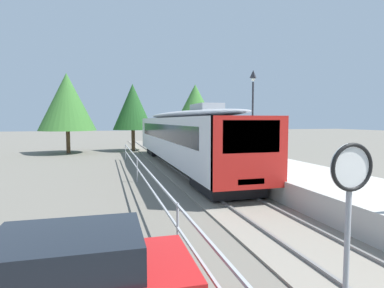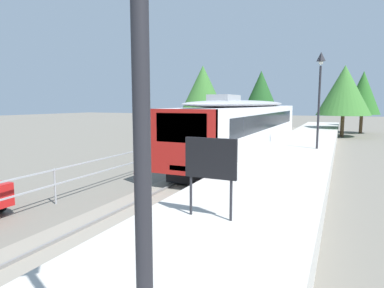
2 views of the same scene
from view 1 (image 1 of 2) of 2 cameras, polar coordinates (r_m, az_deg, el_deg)
ground_plane at (r=17.06m, az=-9.20°, el=-6.13°), size 160.00×160.00×0.00m
track_rails at (r=17.63m, az=0.58°, el=-5.62°), size 3.20×60.00×0.14m
commuter_train at (r=20.17m, az=-1.68°, el=1.67°), size 2.82×19.84×3.74m
station_platform at (r=18.72m, az=10.20°, el=-3.82°), size 3.90×60.00×0.90m
platform_lamp_mid_platform at (r=20.58m, az=10.98°, el=8.54°), size 0.34×0.34×5.35m
speed_limit_sign at (r=4.43m, az=26.74°, el=-8.58°), size 0.61×0.10×2.81m
carpark_fence at (r=7.19m, az=-2.62°, el=-13.25°), size 0.06×36.06×1.25m
parked_hatchback_red at (r=5.11m, az=-23.75°, el=-22.64°), size 4.03×1.83×1.53m
tree_behind_carpark at (r=42.93m, az=1.20°, el=6.38°), size 3.84×3.84×7.08m
tree_behind_station_far at (r=31.47m, az=-21.71°, el=7.09°), size 5.17×5.17×7.43m
tree_distant_left at (r=32.14m, az=-10.68°, el=6.61°), size 3.96×3.96×6.70m
tree_distant_centre at (r=37.51m, az=0.58°, el=6.90°), size 5.31×5.31×7.31m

